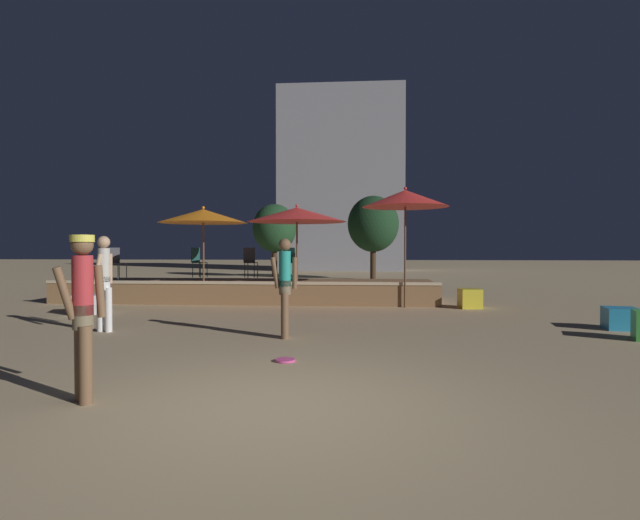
{
  "coord_description": "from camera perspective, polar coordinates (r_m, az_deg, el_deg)",
  "views": [
    {
      "loc": [
        0.82,
        -4.68,
        1.53
      ],
      "look_at": [
        0.0,
        5.58,
        1.29
      ],
      "focal_mm": 28.0,
      "sensor_mm": 36.0,
      "label": 1
    }
  ],
  "objects": [
    {
      "name": "patio_umbrella_0",
      "position": [
        13.8,
        -13.2,
        4.9
      ],
      "size": [
        2.37,
        2.37,
        2.66
      ],
      "color": "brown",
      "rests_on": "ground"
    },
    {
      "name": "distant_building",
      "position": [
        35.0,
        2.43,
        9.05
      ],
      "size": [
        8.51,
        3.61,
        12.43
      ],
      "color": "gray",
      "rests_on": "ground"
    },
    {
      "name": "wooden_deck",
      "position": [
        14.79,
        -8.12,
        -3.48
      ],
      "size": [
        10.71,
        2.72,
        0.65
      ],
      "color": "olive",
      "rests_on": "ground"
    },
    {
      "name": "bistro_chair_2",
      "position": [
        15.08,
        -7.99,
        0.06
      ],
      "size": [
        0.47,
        0.47,
        0.9
      ],
      "rotation": [
        0.0,
        0.0,
        0.55
      ],
      "color": "#2D3338",
      "rests_on": "wooden_deck"
    },
    {
      "name": "person_0",
      "position": [
        8.49,
        -4.04,
        -2.8
      ],
      "size": [
        0.46,
        0.29,
        1.69
      ],
      "rotation": [
        0.0,
        0.0,
        4.82
      ],
      "color": "brown",
      "rests_on": "ground"
    },
    {
      "name": "ground_plane",
      "position": [
        4.99,
        -5.36,
        -16.5
      ],
      "size": [
        120.0,
        120.0,
        0.0
      ],
      "primitive_type": "plane",
      "color": "tan"
    },
    {
      "name": "cube_seat_0",
      "position": [
        11.02,
        31.14,
        -5.74
      ],
      "size": [
        0.64,
        0.64,
        0.41
      ],
      "rotation": [
        0.0,
        0.0,
        -0.17
      ],
      "color": "#2D9EDB",
      "rests_on": "ground"
    },
    {
      "name": "bistro_chair_0",
      "position": [
        15.53,
        -22.25,
        0.01
      ],
      "size": [
        0.45,
        0.45,
        0.9
      ],
      "rotation": [
        0.0,
        0.0,
        1.17
      ],
      "color": "#47474C",
      "rests_on": "wooden_deck"
    },
    {
      "name": "cube_seat_2",
      "position": [
        13.3,
        16.75,
        -4.23
      ],
      "size": [
        0.55,
        0.55,
        0.5
      ],
      "rotation": [
        0.0,
        0.0,
        0.08
      ],
      "color": "yellow",
      "rests_on": "ground"
    },
    {
      "name": "background_tree_1",
      "position": [
        26.53,
        -5.22,
        3.62
      ],
      "size": [
        2.31,
        2.31,
        3.86
      ],
      "color": "#3D2B1C",
      "rests_on": "ground"
    },
    {
      "name": "bistro_chair_1",
      "position": [
        15.55,
        -13.82,
        0.07
      ],
      "size": [
        0.45,
        0.45,
        0.9
      ],
      "rotation": [
        0.0,
        0.0,
        1.17
      ],
      "color": "#1E4C47",
      "rests_on": "wooden_deck"
    },
    {
      "name": "bistro_chair_3",
      "position": [
        15.11,
        -3.61,
        0.07
      ],
      "size": [
        0.45,
        0.45,
        0.9
      ],
      "rotation": [
        0.0,
        0.0,
        5.87
      ],
      "color": "#1E4C47",
      "rests_on": "wooden_deck"
    },
    {
      "name": "patio_umbrella_1",
      "position": [
        13.07,
        9.72,
        6.92
      ],
      "size": [
        2.22,
        2.22,
        3.1
      ],
      "color": "brown",
      "rests_on": "ground"
    },
    {
      "name": "cube_seat_3",
      "position": [
        12.95,
        -25.25,
        -4.57
      ],
      "size": [
        0.79,
        0.79,
        0.44
      ],
      "rotation": [
        0.0,
        0.0,
        0.33
      ],
      "color": "white",
      "rests_on": "ground"
    },
    {
      "name": "person_1",
      "position": [
        5.48,
        -25.47,
        -5.06
      ],
      "size": [
        0.41,
        0.4,
        1.67
      ],
      "rotation": [
        0.0,
        0.0,
        2.34
      ],
      "color": "brown",
      "rests_on": "ground"
    },
    {
      "name": "person_2",
      "position": [
        9.92,
        -23.45,
        -2.06
      ],
      "size": [
        0.3,
        0.5,
        1.75
      ],
      "rotation": [
        0.0,
        0.0,
        6.1
      ],
      "color": "white",
      "rests_on": "ground"
    },
    {
      "name": "patio_umbrella_2",
      "position": [
        13.34,
        -2.66,
        5.19
      ],
      "size": [
        2.64,
        2.64,
        2.7
      ],
      "color": "brown",
      "rests_on": "ground"
    },
    {
      "name": "frisbee_disc",
      "position": [
        6.88,
        -4.0,
        -11.35
      ],
      "size": [
        0.28,
        0.28,
        0.03
      ],
      "color": "#E54C99",
      "rests_on": "ground"
    },
    {
      "name": "background_tree_0",
      "position": [
        24.44,
        6.1,
        4.09
      ],
      "size": [
        2.48,
        2.48,
        4.08
      ],
      "color": "#3D2B1C",
      "rests_on": "ground"
    }
  ]
}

